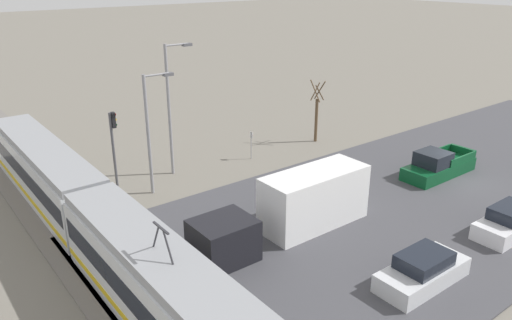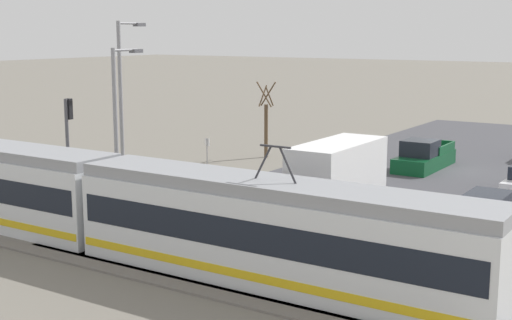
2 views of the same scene
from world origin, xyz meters
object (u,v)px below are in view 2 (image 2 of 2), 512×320
object	(u,v)px
sedan_car_1	(487,214)
no_parking_sign	(207,152)
box_truck	(323,182)
street_lamp_near_crossing	(119,114)
light_rail_tram	(105,204)
pickup_truck	(424,157)
street_tree	(266,123)
street_lamp_mid_block	(123,94)
traffic_light_pole	(69,137)

from	to	relation	value
sedan_car_1	no_parking_sign	bearing A→B (deg)	-11.30
sedan_car_1	no_parking_sign	world-z (taller)	no_parking_sign
box_truck	no_parking_sign	xyz separation A→B (m)	(9.99, -4.76, -0.21)
sedan_car_1	street_lamp_near_crossing	bearing A→B (deg)	16.69
light_rail_tram	box_truck	distance (m)	10.02
box_truck	no_parking_sign	distance (m)	11.07
pickup_truck	street_tree	bearing A→B (deg)	7.75
no_parking_sign	street_tree	bearing A→B (deg)	-89.68
street_tree	street_lamp_mid_block	distance (m)	12.44
pickup_truck	street_lamp_near_crossing	world-z (taller)	street_lamp_near_crossing
light_rail_tram	street_lamp_near_crossing	world-z (taller)	street_lamp_near_crossing
box_truck	street_tree	world-z (taller)	street_tree
pickup_truck	street_tree	xyz separation A→B (m)	(10.16, 1.38, 1.49)
street_lamp_near_crossing	street_lamp_mid_block	bearing A→B (deg)	-51.02
pickup_truck	no_parking_sign	bearing A→B (deg)	37.76
traffic_light_pole	street_lamp_mid_block	xyz separation A→B (m)	(0.57, -4.29, 1.64)
light_rail_tram	street_lamp_mid_block	world-z (taller)	street_lamp_mid_block
sedan_car_1	street_lamp_mid_block	distance (m)	18.54
light_rail_tram	box_truck	bearing A→B (deg)	-117.32
traffic_light_pole	street_lamp_near_crossing	world-z (taller)	street_lamp_near_crossing
sedan_car_1	street_tree	xyz separation A→B (m)	(16.88, -9.82, 1.55)
box_truck	street_lamp_near_crossing	size ratio (longest dim) A/B	1.39
street_lamp_mid_block	light_rail_tram	bearing A→B (deg)	128.85
sedan_car_1	street_lamp_near_crossing	xyz separation A→B (m)	(15.89, 4.77, 3.60)
street_lamp_near_crossing	no_parking_sign	distance (m)	8.73
box_truck	no_parking_sign	bearing A→B (deg)	-25.45
box_truck	street_lamp_near_crossing	distance (m)	10.05
sedan_car_1	street_lamp_near_crossing	size ratio (longest dim) A/B	0.62
box_truck	no_parking_sign	world-z (taller)	box_truck
sedan_car_1	street_lamp_near_crossing	world-z (taller)	street_lamp_near_crossing
traffic_light_pole	street_tree	size ratio (longest dim) A/B	1.03
sedan_car_1	street_tree	bearing A→B (deg)	-30.20
pickup_truck	street_lamp_mid_block	world-z (taller)	street_lamp_mid_block
box_truck	street_lamp_near_crossing	bearing A→B (deg)	20.48
traffic_light_pole	no_parking_sign	world-z (taller)	traffic_light_pole
street_lamp_mid_block	street_lamp_near_crossing	bearing A→B (deg)	128.98
box_truck	traffic_light_pole	distance (m)	11.83
box_truck	traffic_light_pole	xyz separation A→B (m)	(10.48, 5.18, 1.83)
street_lamp_near_crossing	sedan_car_1	bearing A→B (deg)	-163.31
box_truck	traffic_light_pole	size ratio (longest dim) A/B	2.02
light_rail_tram	street_lamp_mid_block	bearing A→B (deg)	-51.15
sedan_car_1	street_tree	distance (m)	19.59
light_rail_tram	street_lamp_mid_block	distance (m)	10.78
traffic_light_pole	street_tree	world-z (taller)	traffic_light_pole
light_rail_tram	street_lamp_near_crossing	xyz separation A→B (m)	(4.44, -5.52, 2.58)
street_lamp_mid_block	no_parking_sign	world-z (taller)	street_lamp_mid_block
pickup_truck	street_lamp_mid_block	distance (m)	18.01
street_tree	no_parking_sign	distance (m)	6.53
pickup_truck	no_parking_sign	size ratio (longest dim) A/B	2.75
traffic_light_pole	street_lamp_near_crossing	xyz separation A→B (m)	(-1.45, -1.80, 0.99)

